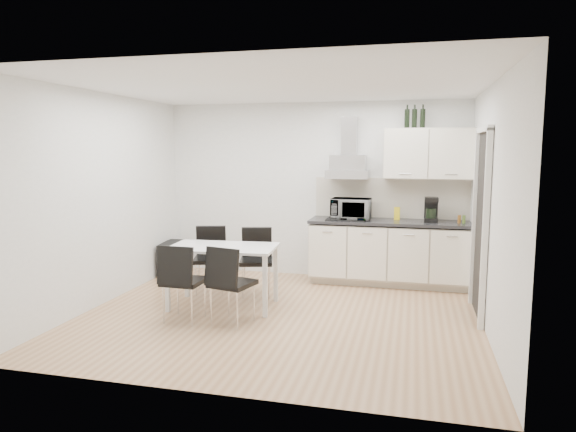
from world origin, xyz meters
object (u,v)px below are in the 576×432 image
chair_far_right (256,262)px  floor_speaker (228,261)px  dining_table (223,254)px  chair_near_right (232,284)px  guitar_amp (172,258)px  chair_far_left (210,260)px  chair_near_left (184,282)px  kitchenette (392,226)px

chair_far_right → floor_speaker: (-0.83, 1.17, -0.27)m
dining_table → chair_near_right: 0.68m
chair_near_right → guitar_amp: size_ratio=1.40×
chair_far_left → chair_far_right: same height
chair_far_right → chair_near_left: (-0.48, -1.16, 0.00)m
guitar_amp → floor_speaker: bearing=19.9°
chair_near_left → floor_speaker: chair_near_left is taller
chair_far_right → chair_near_left: size_ratio=1.00×
floor_speaker → dining_table: bearing=-75.0°
kitchenette → dining_table: bearing=-141.0°
chair_far_left → chair_near_right: size_ratio=1.00×
kitchenette → floor_speaker: (-2.52, 0.17, -0.66)m
chair_near_left → kitchenette: bearing=46.3°
dining_table → chair_far_left: bearing=122.2°
kitchenette → chair_near_left: 3.09m
chair_far_right → guitar_amp: size_ratio=1.40×
kitchenette → chair_far_right: 2.00m
dining_table → chair_near_left: size_ratio=1.51×
dining_table → chair_near_left: bearing=-115.6°
chair_near_left → chair_near_right: same height
kitchenette → chair_far_right: kitchenette is taller
chair_far_left → chair_far_right: size_ratio=1.00×
dining_table → chair_near_left: 0.68m
chair_far_left → chair_near_left: 1.14m
chair_far_left → chair_near_left: size_ratio=1.00×
kitchenette → chair_near_left: (-2.17, -2.16, -0.39)m
chair_near_left → chair_near_right: bearing=5.3°
chair_near_right → guitar_amp: 2.53m
chair_far_right → dining_table: bearing=52.1°
chair_far_left → chair_near_left: (0.16, -1.13, 0.00)m
kitchenette → chair_near_right: bearing=-127.2°
guitar_amp → kitchenette: bearing=-3.6°
dining_table → chair_near_right: bearing=-64.0°
chair_far_right → chair_near_left: bearing=52.9°
kitchenette → chair_far_right: bearing=-149.4°
kitchenette → guitar_amp: (-3.29, -0.24, -0.58)m
chair_far_left → chair_far_right: 0.64m
kitchenette → chair_near_right: 2.70m
chair_near_right → guitar_amp: bearing=145.4°
kitchenette → chair_near_left: bearing=-135.1°
chair_far_right → chair_near_left: 1.26m
dining_table → chair_far_right: bearing=62.8°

